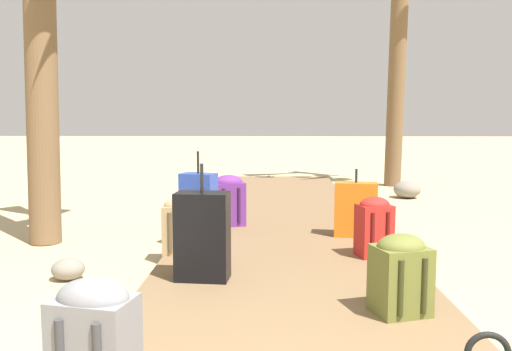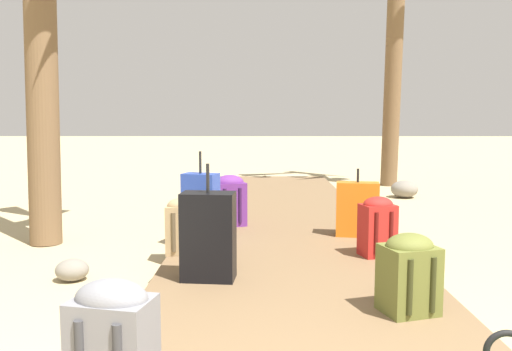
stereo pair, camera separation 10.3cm
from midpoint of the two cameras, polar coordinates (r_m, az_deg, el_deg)
The scene contains 12 objects.
ground_plane at distance 4.95m, azimuth 2.58°, elevation -8.09°, with size 60.00×60.00×0.00m, color tan.
boardwalk at distance 5.83m, azimuth 2.24°, elevation -5.48°, with size 2.03×9.14×0.08m, color brown.
backpack_tan at distance 4.51m, azimuth -8.56°, elevation -5.27°, with size 0.29×0.23×0.48m.
suitcase_blue at distance 4.98m, azimuth -6.61°, elevation -3.38°, with size 0.37×0.28×0.84m.
backpack_purple at distance 5.62m, azimuth -3.43°, elevation -2.56°, with size 0.39×0.34×0.54m.
suitcase_black at distance 3.76m, azimuth -5.98°, elevation -6.57°, with size 0.39×0.26×0.83m.
suitcase_orange at distance 5.20m, azimuth 10.38°, elevation -3.61°, with size 0.43×0.25×0.66m.
backpack_red at distance 4.49m, azimuth 12.43°, elevation -5.26°, with size 0.32×0.28×0.50m.
backpack_olive at distance 3.25m, azimuth 15.40°, elevation -9.99°, with size 0.36×0.33×0.48m.
backpack_grey at distance 2.14m, azimuth -16.70°, elevation -17.58°, with size 0.33×0.27×0.56m.
rock_right_near at distance 8.41m, azimuth 15.47°, elevation -1.44°, with size 0.41×0.41×0.27m, color gray.
rock_left_far at distance 4.29m, azimuth -20.00°, elevation -9.61°, with size 0.22×0.25×0.17m, color gray.
Camera 2 is at (-0.24, -1.14, 1.23)m, focal length 36.85 mm.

